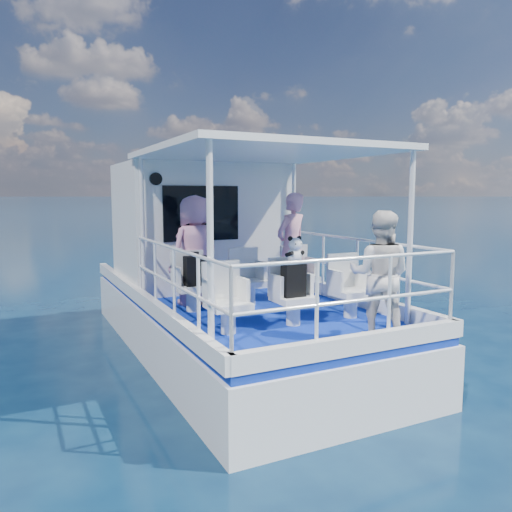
% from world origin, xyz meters
% --- Properties ---
extents(ground, '(2000.00, 2000.00, 0.00)m').
position_xyz_m(ground, '(0.00, 0.00, 0.00)').
color(ground, '#08203C').
rests_on(ground, ground).
extents(hull, '(3.00, 7.00, 1.60)m').
position_xyz_m(hull, '(0.00, 1.00, 0.00)').
color(hull, white).
rests_on(hull, ground).
extents(deck, '(2.90, 6.90, 0.10)m').
position_xyz_m(deck, '(0.00, 1.00, 0.85)').
color(deck, navy).
rests_on(deck, hull).
extents(cabin, '(2.85, 2.00, 2.20)m').
position_xyz_m(cabin, '(0.00, 2.30, 2.00)').
color(cabin, white).
rests_on(cabin, deck).
extents(canopy, '(3.00, 3.20, 0.08)m').
position_xyz_m(canopy, '(0.00, -0.20, 3.14)').
color(canopy, white).
rests_on(canopy, cabin).
extents(canopy_posts, '(2.77, 2.97, 2.20)m').
position_xyz_m(canopy_posts, '(0.00, -0.25, 2.00)').
color(canopy_posts, white).
rests_on(canopy_posts, deck).
extents(railings, '(2.84, 3.59, 1.00)m').
position_xyz_m(railings, '(0.00, -0.58, 1.40)').
color(railings, white).
rests_on(railings, deck).
extents(seat_port_fwd, '(0.48, 0.46, 0.38)m').
position_xyz_m(seat_port_fwd, '(-0.90, 0.20, 1.09)').
color(seat_port_fwd, silver).
rests_on(seat_port_fwd, deck).
extents(seat_center_fwd, '(0.48, 0.46, 0.38)m').
position_xyz_m(seat_center_fwd, '(0.00, 0.20, 1.09)').
color(seat_center_fwd, silver).
rests_on(seat_center_fwd, deck).
extents(seat_stbd_fwd, '(0.48, 0.46, 0.38)m').
position_xyz_m(seat_stbd_fwd, '(0.90, 0.20, 1.09)').
color(seat_stbd_fwd, silver).
rests_on(seat_stbd_fwd, deck).
extents(seat_port_aft, '(0.48, 0.46, 0.38)m').
position_xyz_m(seat_port_aft, '(-0.90, -1.10, 1.09)').
color(seat_port_aft, silver).
rests_on(seat_port_aft, deck).
extents(seat_center_aft, '(0.48, 0.46, 0.38)m').
position_xyz_m(seat_center_aft, '(0.00, -1.10, 1.09)').
color(seat_center_aft, silver).
rests_on(seat_center_aft, deck).
extents(seat_stbd_aft, '(0.48, 0.46, 0.38)m').
position_xyz_m(seat_stbd_aft, '(0.90, -1.10, 1.09)').
color(seat_stbd_aft, silver).
rests_on(seat_stbd_aft, deck).
extents(passenger_port_fwd, '(0.71, 0.59, 1.65)m').
position_xyz_m(passenger_port_fwd, '(-0.72, 0.57, 1.72)').
color(passenger_port_fwd, '#BF7B9D').
rests_on(passenger_port_fwd, deck).
extents(passenger_stbd_fwd, '(0.72, 0.60, 1.69)m').
position_xyz_m(passenger_stbd_fwd, '(0.85, 0.42, 1.74)').
color(passenger_stbd_fwd, pink).
rests_on(passenger_stbd_fwd, deck).
extents(passenger_stbd_aft, '(0.90, 0.90, 1.48)m').
position_xyz_m(passenger_stbd_aft, '(0.60, -2.03, 1.64)').
color(passenger_stbd_aft, silver).
rests_on(passenger_stbd_aft, deck).
extents(backpack_port, '(0.32, 0.18, 0.42)m').
position_xyz_m(backpack_port, '(-0.87, 0.13, 1.49)').
color(backpack_port, black).
rests_on(backpack_port, seat_port_fwd).
extents(backpack_center, '(0.29, 0.16, 0.43)m').
position_xyz_m(backpack_center, '(-0.03, -1.16, 1.49)').
color(backpack_center, black).
rests_on(backpack_center, seat_center_aft).
extents(compact_camera, '(0.10, 0.06, 0.06)m').
position_xyz_m(compact_camera, '(-0.87, 0.15, 1.73)').
color(compact_camera, black).
rests_on(compact_camera, backpack_port).
extents(panda, '(0.21, 0.18, 0.33)m').
position_xyz_m(panda, '(-0.02, -1.15, 1.87)').
color(panda, white).
rests_on(panda, backpack_center).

